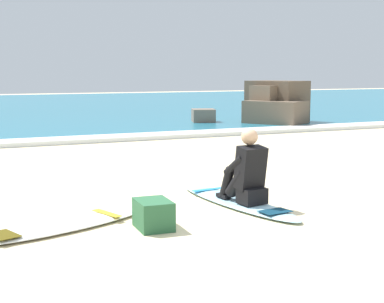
{
  "coord_description": "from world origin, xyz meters",
  "views": [
    {
      "loc": [
        -3.41,
        -5.86,
        1.73
      ],
      "look_at": [
        0.09,
        1.75,
        0.55
      ],
      "focal_mm": 53.55,
      "sensor_mm": 36.0,
      "label": 1
    }
  ],
  "objects_px": {
    "surfboard_spare_near": "(62,226)",
    "beach_bag": "(153,214)",
    "surfer_seated": "(247,174)",
    "surfboard_main": "(237,202)"
  },
  "relations": [
    {
      "from": "surfer_seated",
      "to": "surfboard_spare_near",
      "type": "height_order",
      "value": "surfer_seated"
    },
    {
      "from": "surfboard_main",
      "to": "surfboard_spare_near",
      "type": "xyz_separation_m",
      "value": [
        -2.33,
        -0.23,
        0.0
      ]
    },
    {
      "from": "surfboard_main",
      "to": "beach_bag",
      "type": "distance_m",
      "value": 1.55
    },
    {
      "from": "surfer_seated",
      "to": "surfboard_spare_near",
      "type": "xyz_separation_m",
      "value": [
        -2.35,
        -0.02,
        -0.4
      ]
    },
    {
      "from": "surfboard_main",
      "to": "beach_bag",
      "type": "height_order",
      "value": "beach_bag"
    },
    {
      "from": "surfer_seated",
      "to": "beach_bag",
      "type": "xyz_separation_m",
      "value": [
        -1.43,
        -0.43,
        -0.28
      ]
    },
    {
      "from": "surfboard_main",
      "to": "surfer_seated",
      "type": "distance_m",
      "value": 0.45
    },
    {
      "from": "surfboard_spare_near",
      "to": "beach_bag",
      "type": "relative_size",
      "value": 4.59
    },
    {
      "from": "surfboard_main",
      "to": "surfboard_spare_near",
      "type": "height_order",
      "value": "same"
    },
    {
      "from": "surfboard_spare_near",
      "to": "beach_bag",
      "type": "xyz_separation_m",
      "value": [
        0.92,
        -0.41,
        0.12
      ]
    }
  ]
}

